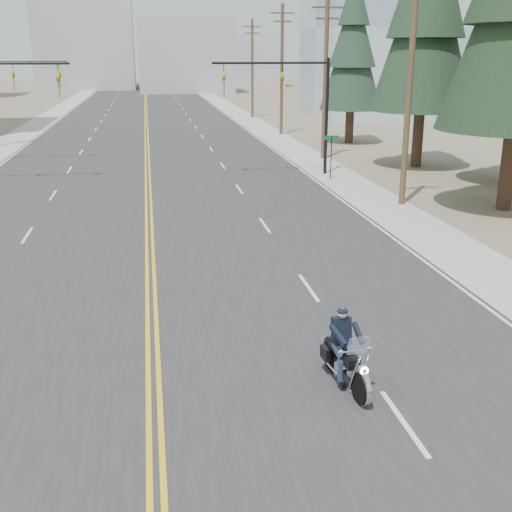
% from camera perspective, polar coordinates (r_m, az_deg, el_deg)
% --- Properties ---
extents(road, '(20.00, 200.00, 0.01)m').
position_cam_1_polar(road, '(77.10, -9.74, 11.90)').
color(road, '#303033').
rests_on(road, ground).
extents(sidewalk_left, '(3.00, 200.00, 0.01)m').
position_cam_1_polar(sidewalk_left, '(77.98, -18.38, 11.34)').
color(sidewalk_left, '#A5A5A0').
rests_on(sidewalk_left, ground).
extents(sidewalk_right, '(3.00, 200.00, 0.01)m').
position_cam_1_polar(sidewalk_right, '(77.93, -1.07, 12.20)').
color(sidewalk_right, '#A5A5A0').
rests_on(sidewalk_right, ground).
extents(traffic_mast_right, '(7.10, 0.26, 7.00)m').
position_cam_1_polar(traffic_mast_right, '(39.82, 3.46, 14.23)').
color(traffic_mast_right, black).
rests_on(traffic_mast_right, ground).
extents(traffic_mast_far, '(6.10, 0.26, 7.00)m').
position_cam_1_polar(traffic_mast_far, '(47.77, -21.50, 13.55)').
color(traffic_mast_far, black).
rests_on(traffic_mast_far, ground).
extents(street_sign, '(0.90, 0.06, 2.62)m').
position_cam_1_polar(street_sign, '(38.65, 6.72, 9.37)').
color(street_sign, black).
rests_on(street_sign, ground).
extents(utility_pole_b, '(2.20, 0.30, 11.50)m').
position_cam_1_polar(utility_pole_b, '(32.25, 13.52, 14.90)').
color(utility_pole_b, brown).
rests_on(utility_pole_b, ground).
extents(utility_pole_c, '(2.20, 0.30, 11.00)m').
position_cam_1_polar(utility_pole_c, '(46.46, 6.19, 15.60)').
color(utility_pole_c, brown).
rests_on(utility_pole_c, ground).
extents(utility_pole_d, '(2.20, 0.30, 11.50)m').
position_cam_1_polar(utility_pole_d, '(61.04, 2.31, 16.35)').
color(utility_pole_d, brown).
rests_on(utility_pole_d, ground).
extents(utility_pole_e, '(2.20, 0.30, 11.00)m').
position_cam_1_polar(utility_pole_e, '(77.77, -0.33, 16.42)').
color(utility_pole_e, brown).
rests_on(utility_pole_e, ground).
extents(glass_building, '(24.00, 16.00, 20.00)m').
position_cam_1_polar(glass_building, '(83.16, 13.83, 18.96)').
color(glass_building, '#9EB5CC').
rests_on(glass_building, ground).
extents(haze_bldg_b, '(18.00, 14.00, 14.00)m').
position_cam_1_polar(haze_bldg_b, '(132.00, -6.33, 17.31)').
color(haze_bldg_b, '#ADB2B7').
rests_on(haze_bldg_b, ground).
extents(haze_bldg_c, '(16.00, 12.00, 18.00)m').
position_cam_1_polar(haze_bldg_c, '(123.39, 9.88, 18.09)').
color(haze_bldg_c, '#B7BCC6').
rests_on(haze_bldg_c, ground).
extents(haze_bldg_d, '(20.00, 15.00, 26.00)m').
position_cam_1_polar(haze_bldg_d, '(147.38, -15.03, 19.19)').
color(haze_bldg_d, '#ADB2B7').
rests_on(haze_bldg_d, ground).
extents(haze_bldg_e, '(14.00, 14.00, 12.00)m').
position_cam_1_polar(haze_bldg_e, '(158.73, -0.47, 17.06)').
color(haze_bldg_e, '#B7BCC6').
rests_on(haze_bldg_e, ground).
extents(motorcyclist, '(1.23, 2.37, 1.78)m').
position_cam_1_polar(motorcyclist, '(14.55, 8.04, -8.30)').
color(motorcyclist, black).
rests_on(motorcyclist, ground).
extents(conifer_far, '(5.18, 5.18, 13.87)m').
position_cam_1_polar(conifer_far, '(55.58, 8.61, 18.10)').
color(conifer_far, '#382619').
rests_on(conifer_far, ground).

